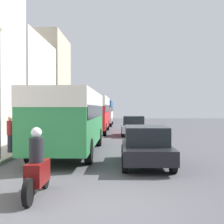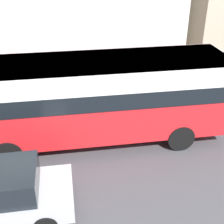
# 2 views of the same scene
# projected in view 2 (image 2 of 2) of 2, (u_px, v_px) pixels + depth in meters

# --- Properties ---
(bus_following) EXTENTS (2.65, 9.85, 3.17)m
(bus_following) POSITION_uv_depth(u_px,v_px,m) (93.00, 91.00, 11.19)
(bus_following) COLOR red
(bus_following) RESTS_ON ground_plane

